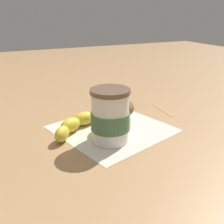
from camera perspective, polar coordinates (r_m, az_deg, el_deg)
ground_plane at (r=0.67m, az=-0.00°, el=-3.66°), size 3.00×3.00×0.00m
paper_napkin at (r=0.67m, az=-0.00°, el=-3.60°), size 0.32×0.32×0.00m
coffee_cup at (r=0.59m, az=-0.40°, el=-1.03°), size 0.09×0.09×0.12m
muffin at (r=0.65m, az=1.26°, el=-0.15°), size 0.08×0.08×0.08m
banana at (r=0.67m, az=-7.08°, el=-2.28°), size 0.12×0.18×0.04m
wooden_stirrer at (r=0.81m, az=10.93°, el=0.44°), size 0.11×0.02×0.00m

